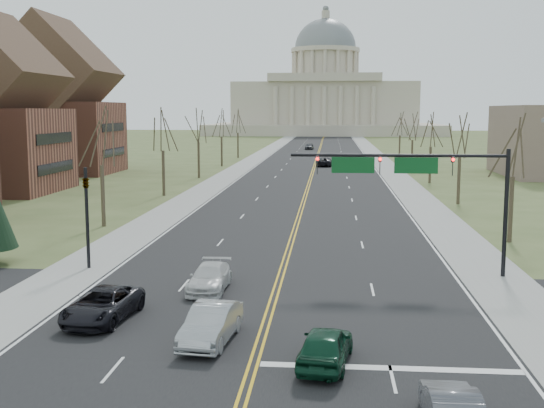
% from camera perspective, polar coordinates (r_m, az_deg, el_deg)
% --- Properties ---
extents(ground, '(600.00, 600.00, 0.00)m').
position_cam_1_polar(ground, '(26.78, -1.31, -12.48)').
color(ground, '#46562B').
rests_on(ground, ground).
extents(road, '(20.00, 380.00, 0.01)m').
position_cam_1_polar(road, '(135.31, 3.79, 3.88)').
color(road, black).
rests_on(road, ground).
extents(cross_road, '(120.00, 14.00, 0.01)m').
position_cam_1_polar(cross_road, '(32.44, -0.14, -8.80)').
color(cross_road, black).
rests_on(cross_road, ground).
extents(sidewalk_left, '(4.00, 380.00, 0.03)m').
position_cam_1_polar(sidewalk_left, '(136.08, -1.28, 3.92)').
color(sidewalk_left, gray).
rests_on(sidewalk_left, ground).
extents(sidewalk_right, '(4.00, 380.00, 0.03)m').
position_cam_1_polar(sidewalk_right, '(135.59, 8.88, 3.82)').
color(sidewalk_right, gray).
rests_on(sidewalk_right, ground).
extents(center_line, '(0.42, 380.00, 0.01)m').
position_cam_1_polar(center_line, '(135.31, 3.79, 3.89)').
color(center_line, gold).
rests_on(center_line, road).
extents(edge_line_left, '(0.15, 380.00, 0.01)m').
position_cam_1_polar(edge_line_left, '(135.86, -0.36, 3.92)').
color(edge_line_left, silver).
rests_on(edge_line_left, road).
extents(edge_line_right, '(0.15, 380.00, 0.01)m').
position_cam_1_polar(edge_line_right, '(135.46, 7.94, 3.83)').
color(edge_line_right, silver).
rests_on(edge_line_right, road).
extents(stop_bar, '(9.50, 0.50, 0.01)m').
position_cam_1_polar(stop_bar, '(25.79, 9.86, -13.37)').
color(stop_bar, silver).
rests_on(stop_bar, road).
extents(capitol, '(90.00, 60.00, 50.00)m').
position_cam_1_polar(capitol, '(274.93, 4.44, 8.83)').
color(capitol, '#B7B198').
rests_on(capitol, ground).
extents(signal_mast, '(12.12, 0.44, 7.20)m').
position_cam_1_polar(signal_mast, '(38.90, 11.86, 2.46)').
color(signal_mast, black).
rests_on(signal_mast, ground).
extents(signal_left, '(0.32, 0.36, 6.00)m').
position_cam_1_polar(signal_left, '(41.40, -15.25, -0.19)').
color(signal_left, black).
rests_on(signal_left, ground).
extents(tree_r_0, '(3.74, 3.74, 8.50)m').
position_cam_1_polar(tree_r_0, '(50.66, 19.57, 4.28)').
color(tree_r_0, '#3D3224').
rests_on(tree_r_0, ground).
extents(tree_l_0, '(3.96, 3.96, 9.00)m').
position_cam_1_polar(tree_l_0, '(56.07, -14.11, 5.19)').
color(tree_l_0, '#3D3224').
rests_on(tree_l_0, ground).
extents(tree_r_1, '(3.74, 3.74, 8.50)m').
position_cam_1_polar(tree_r_1, '(70.18, 15.48, 5.31)').
color(tree_r_1, '#3D3224').
rests_on(tree_r_1, ground).
extents(tree_l_1, '(3.96, 3.96, 9.00)m').
position_cam_1_polar(tree_l_1, '(75.25, -9.14, 5.94)').
color(tree_l_1, '#3D3224').
rests_on(tree_l_1, ground).
extents(tree_r_2, '(3.74, 3.74, 8.50)m').
position_cam_1_polar(tree_r_2, '(89.91, 13.17, 5.88)').
color(tree_r_2, '#3D3224').
rests_on(tree_r_2, ground).
extents(tree_l_2, '(3.96, 3.96, 9.00)m').
position_cam_1_polar(tree_l_2, '(94.77, -6.19, 6.37)').
color(tree_l_2, '#3D3224').
rests_on(tree_l_2, ground).
extents(tree_r_3, '(3.74, 3.74, 8.50)m').
position_cam_1_polar(tree_r_3, '(109.74, 11.69, 6.24)').
color(tree_r_3, '#3D3224').
rests_on(tree_r_3, ground).
extents(tree_l_3, '(3.96, 3.96, 9.00)m').
position_cam_1_polar(tree_l_3, '(114.45, -4.25, 6.63)').
color(tree_l_3, '#3D3224').
rests_on(tree_l_3, ground).
extents(tree_r_4, '(3.74, 3.74, 8.50)m').
position_cam_1_polar(tree_r_4, '(129.62, 10.67, 6.49)').
color(tree_r_4, '#3D3224').
rests_on(tree_r_4, ground).
extents(tree_l_4, '(3.96, 3.96, 9.00)m').
position_cam_1_polar(tree_l_4, '(134.23, -2.88, 6.82)').
color(tree_l_4, '#3D3224').
rests_on(tree_l_4, ground).
extents(bldg_left_far, '(17.10, 14.28, 23.25)m').
position_cam_1_polar(bldg_left_far, '(107.03, -17.58, 7.61)').
color(bldg_left_far, brown).
rests_on(bldg_left_far, ground).
extents(car_nb_inner_lead, '(2.29, 4.48, 1.46)m').
position_cam_1_polar(car_nb_inner_lead, '(25.55, 4.48, -11.75)').
color(car_nb_inner_lead, '#0C3522').
rests_on(car_nb_inner_lead, road).
extents(car_sb_inner_lead, '(2.07, 4.74, 1.51)m').
position_cam_1_polar(car_sb_inner_lead, '(27.94, -5.11, -9.96)').
color(car_sb_inner_lead, '#9B9FA3').
rests_on(car_sb_inner_lead, road).
extents(car_sb_outer_lead, '(2.83, 5.28, 1.41)m').
position_cam_1_polar(car_sb_outer_lead, '(31.53, -14.00, -8.19)').
color(car_sb_outer_lead, black).
rests_on(car_sb_outer_lead, road).
extents(car_sb_inner_second, '(1.91, 4.62, 1.34)m').
position_cam_1_polar(car_sb_inner_second, '(35.70, -5.24, -6.16)').
color(car_sb_inner_second, silver).
rests_on(car_sb_inner_second, road).
extents(car_far_nb, '(3.06, 5.51, 1.46)m').
position_cam_1_polar(car_far_nb, '(114.75, 4.47, 3.54)').
color(car_far_nb, black).
rests_on(car_far_nb, road).
extents(car_far_sb, '(2.16, 4.59, 1.52)m').
position_cam_1_polar(car_far_sb, '(163.49, 3.14, 4.83)').
color(car_far_sb, '#424449').
rests_on(car_far_sb, road).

